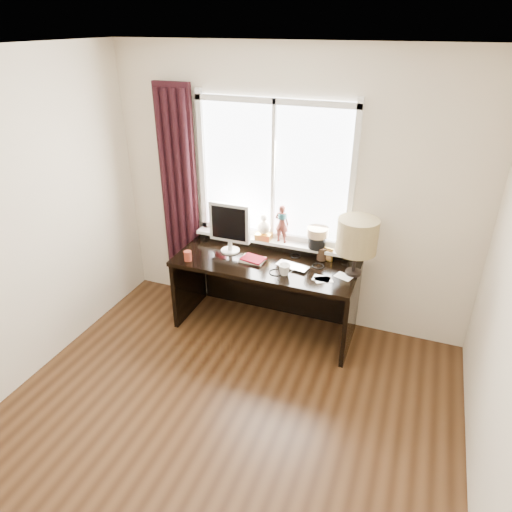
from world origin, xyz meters
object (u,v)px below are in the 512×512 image
at_px(mug, 284,269).
at_px(table_lamp, 357,236).
at_px(laptop, 293,266).
at_px(monitor, 229,225).
at_px(red_cup, 188,256).
at_px(desk, 269,279).

bearing_deg(mug, table_lamp, 22.09).
bearing_deg(table_lamp, laptop, -171.29).
xyz_separation_m(laptop, monitor, (-0.66, 0.10, 0.27)).
bearing_deg(monitor, red_cup, -132.87).
bearing_deg(desk, monitor, -176.62).
height_order(laptop, monitor, monitor).
relative_size(red_cup, monitor, 0.19).
relative_size(desk, table_lamp, 3.27).
relative_size(mug, monitor, 0.22).
relative_size(red_cup, desk, 0.06).
xyz_separation_m(laptop, mug, (-0.03, -0.15, 0.04)).
bearing_deg(desk, mug, -48.53).
relative_size(desk, monitor, 3.47).
distance_m(desk, table_lamp, 1.01).
distance_m(laptop, red_cup, 0.98).
bearing_deg(desk, table_lamp, -2.88).
relative_size(laptop, desk, 0.17).
relative_size(red_cup, table_lamp, 0.18).
height_order(laptop, table_lamp, table_lamp).
distance_m(mug, red_cup, 0.92).
bearing_deg(red_cup, desk, 26.25).
distance_m(mug, monitor, 0.71).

